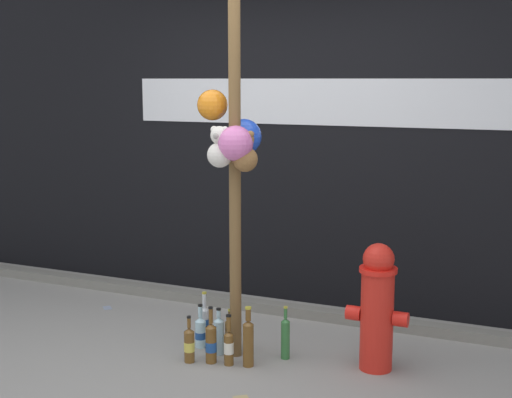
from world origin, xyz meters
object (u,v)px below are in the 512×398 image
Objects in this scene: bottle_1 at (201,331)px; bottle_0 at (211,342)px; bottle_7 at (219,335)px; bottle_8 at (285,337)px; bottle_5 at (205,322)px; bottle_3 at (248,341)px; memorial_post at (234,105)px; bottle_6 at (229,346)px; bottle_4 at (189,344)px; fire_hydrant at (377,306)px; bottle_2 at (230,335)px.

bottle_0 is at bearing -48.33° from bottle_1.
bottle_8 reaches higher than bottle_7.
bottle_0 is 0.39m from bottle_5.
bottle_3 is at bearing -129.52° from bottle_8.
bottle_6 is (0.04, -0.18, -1.56)m from memorial_post.
bottle_4 is at bearing -78.26° from bottle_1.
bottle_3 is at bearing 14.17° from bottle_6.
bottle_8 is at bearing 39.13° from bottle_6.
memorial_post reaches higher than fire_hydrant.
fire_hydrant is 1.09m from bottle_7.
memorial_post is 3.54× the size of fire_hydrant.
fire_hydrant reaches higher than bottle_8.
bottle_7 is at bearing -159.57° from memorial_post.
bottle_7 is at bearing -20.19° from bottle_1.
memorial_post is at bearing 102.32° from bottle_6.
bottle_7 is at bearing -116.60° from bottle_2.
bottle_8 is (-0.60, -0.07, -0.27)m from fire_hydrant.
bottle_8 is at bearing -172.87° from fire_hydrant.
bottle_3 is 0.40m from bottle_4.
bottle_6 reaches higher than bottle_4.
bottle_3 reaches higher than bottle_2.
bottle_8 is (0.18, 0.21, -0.02)m from bottle_3.
bottle_3 reaches higher than bottle_0.
bottle_4 is 0.87× the size of bottle_5.
bottle_8 reaches higher than bottle_2.
bottle_3 is 0.54m from bottle_5.
memorial_post is 9.93× the size of bottle_2.
bottle_1 is (-0.19, 0.21, -0.03)m from bottle_0.
bottle_4 reaches higher than bottle_1.
bottle_2 is 0.30m from bottle_3.
bottle_2 is at bearing -19.48° from bottle_5.
bottle_1 is at bearing 159.81° from bottle_7.
bottle_1 is at bearing -173.85° from bottle_2.
bottle_7 is 0.45m from bottle_8.
bottle_3 is at bearing -159.52° from fire_hydrant.
bottle_1 is at bearing 147.25° from bottle_6.
bottle_4 is (-0.38, -0.09, -0.05)m from bottle_3.
bottle_3 is 0.28m from bottle_8.
fire_hydrant is at bearing 8.71° from memorial_post.
bottle_5 is (-0.46, 0.28, -0.03)m from bottle_3.
bottle_2 is (0.03, 0.24, -0.03)m from bottle_0.
memorial_post is 1.57m from bottle_8.
bottle_3 is 1.24× the size of bottle_7.
memorial_post reaches higher than bottle_5.
bottle_8 is (0.62, 0.04, 0.04)m from bottle_1.
fire_hydrant is 2.81× the size of bottle_2.
bottle_5 is 1.06× the size of bottle_6.
bottle_2 is 0.81× the size of bottle_5.
bottle_4 is (-0.16, -0.29, 0.01)m from bottle_2.
bottle_3 is (-0.77, -0.29, -0.25)m from fire_hydrant.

